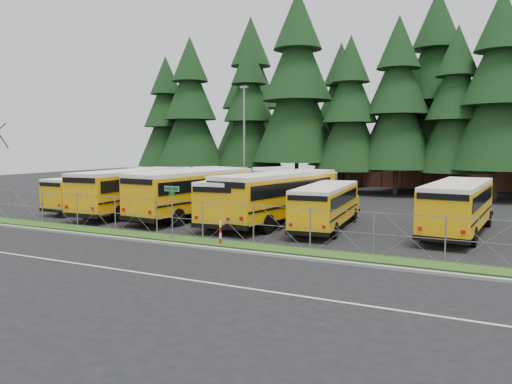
% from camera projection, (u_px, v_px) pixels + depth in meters
% --- Properties ---
extents(ground, '(120.00, 120.00, 0.00)m').
position_uv_depth(ground, '(229.00, 237.00, 26.71)').
color(ground, black).
rests_on(ground, ground).
extents(curb, '(50.00, 0.25, 0.12)m').
position_uv_depth(curb, '(197.00, 247.00, 23.95)').
color(curb, gray).
rests_on(curb, ground).
extents(grass_verge, '(50.00, 1.40, 0.06)m').
position_uv_depth(grass_verge, '(212.00, 242.00, 25.20)').
color(grass_verge, '#224B15').
rests_on(grass_verge, ground).
extents(road_lane_line, '(50.00, 0.12, 0.01)m').
position_uv_depth(road_lane_line, '(128.00, 271.00, 19.59)').
color(road_lane_line, beige).
rests_on(road_lane_line, ground).
extents(chainlink_fence, '(44.00, 0.10, 2.00)m').
position_uv_depth(chainlink_fence, '(219.00, 221.00, 25.73)').
color(chainlink_fence, gray).
rests_on(chainlink_fence, ground).
extents(brick_building, '(22.00, 10.00, 6.00)m').
position_uv_depth(brick_building, '(439.00, 161.00, 59.32)').
color(brick_building, brown).
rests_on(brick_building, ground).
extents(bus_0, '(2.79, 9.94, 2.58)m').
position_uv_depth(bus_0, '(101.00, 193.00, 37.63)').
color(bus_0, '#FCBB07').
rests_on(bus_0, ground).
extents(bus_1, '(3.61, 12.23, 3.16)m').
position_uv_depth(bus_1, '(135.00, 192.00, 35.59)').
color(bus_1, '#FCBB07').
rests_on(bus_1, ground).
extents(bus_2, '(3.05, 12.11, 3.16)m').
position_uv_depth(bus_2, '(186.00, 191.00, 36.26)').
color(bus_2, '#FCBB07').
rests_on(bus_2, ground).
extents(bus_3, '(3.96, 12.44, 3.21)m').
position_uv_depth(bus_3, '(197.00, 194.00, 33.72)').
color(bus_3, '#FCBB07').
rests_on(bus_3, ground).
extents(bus_4, '(3.68, 11.24, 2.89)m').
position_uv_depth(bus_4, '(247.00, 200.00, 31.51)').
color(bus_4, '#FCBB07').
rests_on(bus_4, ground).
extents(bus_5, '(4.56, 12.57, 3.22)m').
position_uv_depth(bus_5, '(281.00, 198.00, 31.17)').
color(bus_5, '#FCBB07').
rests_on(bus_5, ground).
extents(bus_6, '(3.38, 10.13, 2.61)m').
position_uv_depth(bus_6, '(327.00, 207.00, 29.19)').
color(bus_6, '#FCBB07').
rests_on(bus_6, ground).
extents(bus_east, '(3.35, 11.28, 2.92)m').
position_uv_depth(bus_east, '(459.00, 208.00, 27.40)').
color(bus_east, '#FCBB07').
rests_on(bus_east, ground).
extents(street_sign, '(0.84, 0.55, 2.81)m').
position_uv_depth(street_sign, '(172.00, 201.00, 25.72)').
color(street_sign, gray).
rests_on(street_sign, ground).
extents(striped_bollard, '(0.11, 0.11, 1.20)m').
position_uv_depth(striped_bollard, '(220.00, 233.00, 24.69)').
color(striped_bollard, '#B20C0C').
rests_on(striped_bollard, ground).
extents(light_standard, '(0.70, 0.35, 10.14)m').
position_uv_depth(light_standard, '(244.00, 138.00, 44.96)').
color(light_standard, gray).
rests_on(light_standard, ground).
extents(conifer_0, '(7.06, 7.06, 15.62)m').
position_uv_depth(conifer_0, '(166.00, 121.00, 60.93)').
color(conifer_0, black).
rests_on(conifer_0, ground).
extents(conifer_1, '(7.78, 7.78, 17.20)m').
position_uv_depth(conifer_1, '(191.00, 113.00, 57.41)').
color(conifer_1, black).
rests_on(conifer_1, ground).
extents(conifer_2, '(7.58, 7.58, 16.76)m').
position_uv_depth(conifer_2, '(249.00, 114.00, 57.41)').
color(conifer_2, black).
rests_on(conifer_2, ground).
extents(conifer_3, '(9.54, 9.54, 21.11)m').
position_uv_depth(conifer_3, '(297.00, 91.00, 52.79)').
color(conifer_3, black).
rests_on(conifer_3, ground).
extents(conifer_4, '(7.12, 7.12, 15.74)m').
position_uv_depth(conifer_4, '(350.00, 115.00, 49.89)').
color(conifer_4, black).
rests_on(conifer_4, ground).
extents(conifer_5, '(7.88, 7.88, 17.42)m').
position_uv_depth(conifer_5, '(397.00, 106.00, 48.77)').
color(conifer_5, black).
rests_on(conifer_5, ground).
extents(conifer_6, '(7.22, 7.22, 15.96)m').
position_uv_depth(conifer_6, '(456.00, 112.00, 46.48)').
color(conifer_6, black).
rests_on(conifer_6, ground).
extents(conifer_7, '(8.37, 8.37, 18.51)m').
position_uv_depth(conifer_7, '(499.00, 95.00, 43.68)').
color(conifer_7, black).
rests_on(conifer_7, ground).
extents(conifer_10, '(9.54, 9.54, 21.11)m').
position_uv_depth(conifer_10, '(251.00, 101.00, 64.08)').
color(conifer_10, black).
rests_on(conifer_10, ground).
extents(conifer_11, '(7.59, 7.59, 16.78)m').
position_uv_depth(conifer_11, '(340.00, 115.00, 58.66)').
color(conifer_11, black).
rests_on(conifer_11, ground).
extents(conifer_12, '(9.35, 9.35, 20.68)m').
position_uv_depth(conifer_12, '(435.00, 92.00, 51.07)').
color(conifer_12, black).
rests_on(conifer_12, ground).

